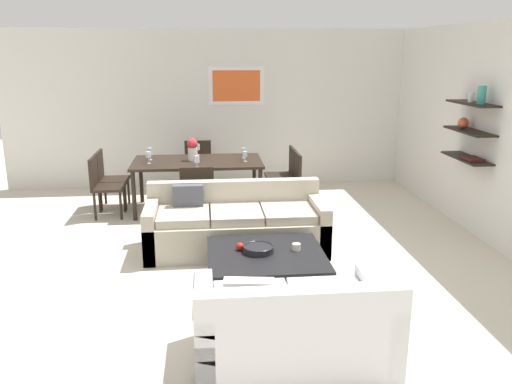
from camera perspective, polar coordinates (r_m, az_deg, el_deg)
ground_plane at (r=6.14m, az=-0.62°, el=-7.28°), size 18.00×18.00×0.00m
back_wall_unit at (r=9.27m, az=-0.77°, el=9.06°), size 8.40×0.09×2.70m
right_wall_shelf_unit at (r=7.25m, az=23.60°, el=6.03°), size 0.34×8.20×2.70m
sofa_beige at (r=6.34m, az=-2.26°, el=-3.73°), size 2.14×0.90×0.78m
loveseat_white at (r=4.15m, az=4.00°, el=-14.57°), size 1.49×0.90×0.78m
coffee_table at (r=5.36m, az=1.09°, el=-8.54°), size 1.17×1.08×0.38m
decorative_bowl at (r=5.30m, az=0.28°, el=-6.17°), size 0.31×0.31×0.07m
candle_jar at (r=5.36m, az=4.41°, el=-5.98°), size 0.08×0.08×0.07m
apple_on_coffee_table at (r=5.35m, az=-1.76°, el=-5.94°), size 0.08×0.08×0.08m
dining_table at (r=7.89m, az=-6.39°, el=2.95°), size 1.92×1.04×0.75m
dining_chair_right_near at (r=7.80m, az=3.71°, el=1.51°), size 0.44×0.44×0.88m
dining_chair_head at (r=8.83m, az=-6.31°, el=3.07°), size 0.44×0.44×0.88m
dining_chair_left_near at (r=7.84m, az=-16.38°, el=0.97°), size 0.44×0.44×0.88m
dining_chair_foot at (r=7.03m, az=-6.40°, el=-0.10°), size 0.44×0.44×0.88m
dining_chair_left_far at (r=8.29m, az=-15.81°, el=1.77°), size 0.44×0.44×0.88m
dining_chair_right_far at (r=8.25m, az=3.19°, el=2.27°), size 0.44×0.44×0.88m
wine_glass_right_far at (r=8.00m, az=-1.36°, el=4.47°), size 0.06×0.06×0.16m
wine_glass_foot at (r=7.40m, az=-6.45°, el=3.54°), size 0.07×0.07×0.17m
wine_glass_left_near at (r=7.76m, az=-11.64°, el=3.97°), size 0.07×0.07×0.18m
wine_glass_right_near at (r=7.75m, az=-1.22°, el=4.11°), size 0.07×0.07×0.15m
wine_glass_left_far at (r=8.02m, az=-11.46°, el=4.34°), size 0.07×0.07×0.18m
wine_glass_head at (r=8.30m, az=-6.40°, el=4.85°), size 0.07×0.07×0.17m
centerpiece_vase at (r=7.88m, az=-6.93°, el=4.70°), size 0.16×0.16×0.33m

